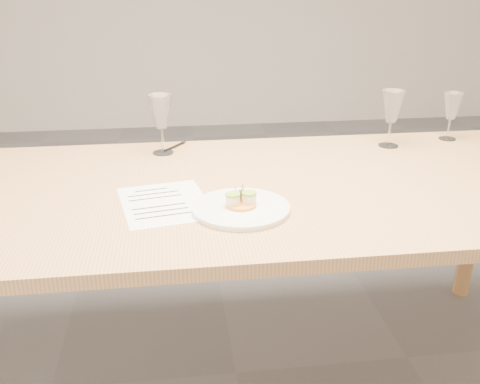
{
  "coord_description": "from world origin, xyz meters",
  "views": [
    {
      "loc": [
        -0.19,
        -1.57,
        1.37
      ],
      "look_at": [
        -0.01,
        -0.18,
        0.8
      ],
      "focal_mm": 40.0,
      "sensor_mm": 36.0,
      "label": 1
    }
  ],
  "objects": [
    {
      "name": "ballpoint_pen",
      "position": [
        -0.18,
        0.42,
        0.75
      ],
      "size": [
        0.09,
        0.12,
        0.01
      ],
      "rotation": [
        0.0,
        0.0,
        0.94
      ],
      "color": "black",
      "rests_on": "dining_table"
    },
    {
      "name": "dining_table",
      "position": [
        0.0,
        0.0,
        0.68
      ],
      "size": [
        2.4,
        1.0,
        0.75
      ],
      "color": "tan",
      "rests_on": "ground"
    },
    {
      "name": "wine_glass_2",
      "position": [
        0.64,
        0.33,
        0.9
      ],
      "size": [
        0.09,
        0.09,
        0.22
      ],
      "color": "white",
      "rests_on": "dining_table"
    },
    {
      "name": "wine_glass_1",
      "position": [
        -0.23,
        0.36,
        0.9
      ],
      "size": [
        0.09,
        0.09,
        0.22
      ],
      "color": "white",
      "rests_on": "dining_table"
    },
    {
      "name": "wine_glass_3",
      "position": [
        0.91,
        0.39,
        0.88
      ],
      "size": [
        0.08,
        0.08,
        0.19
      ],
      "color": "white",
      "rests_on": "dining_table"
    },
    {
      "name": "recipe_sheet",
      "position": [
        -0.22,
        -0.12,
        0.75
      ],
      "size": [
        0.3,
        0.35,
        0.0
      ],
      "rotation": [
        0.0,
        0.0,
        0.19
      ],
      "color": "white",
      "rests_on": "dining_table"
    },
    {
      "name": "dinner_plate",
      "position": [
        -0.01,
        -0.2,
        0.76
      ],
      "size": [
        0.28,
        0.28,
        0.07
      ],
      "rotation": [
        0.0,
        0.0,
        0.31
      ],
      "color": "white",
      "rests_on": "dining_table"
    },
    {
      "name": "ground",
      "position": [
        0.0,
        0.0,
        0.0
      ],
      "size": [
        7.0,
        7.0,
        0.0
      ],
      "primitive_type": "plane",
      "color": "slate",
      "rests_on": "ground"
    }
  ]
}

